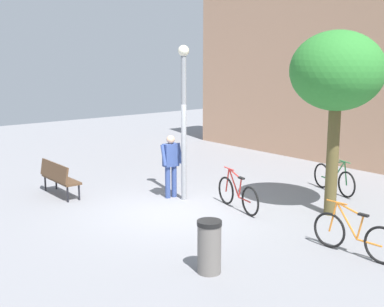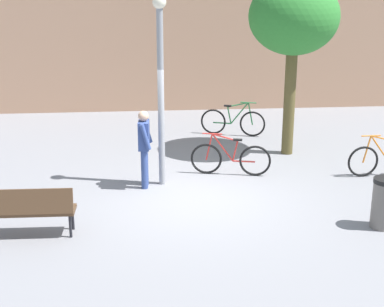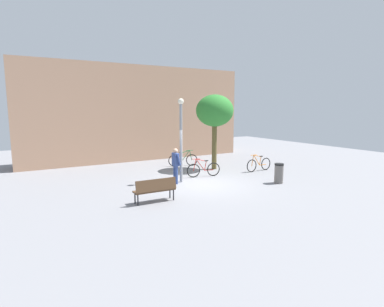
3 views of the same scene
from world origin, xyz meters
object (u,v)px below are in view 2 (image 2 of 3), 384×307
object	(u,v)px
lamppost	(161,77)
park_bench	(28,208)
bicycle_red	(230,159)
bicycle_green	(233,122)
trash_bin	(383,203)
person_by_lamppost	(144,144)
plaza_tree	(294,18)

from	to	relation	value
lamppost	park_bench	bearing A→B (deg)	-135.15
lamppost	bicycle_red	world-z (taller)	lamppost
bicycle_green	trash_bin	bearing A→B (deg)	-73.77
person_by_lamppost	trash_bin	bearing A→B (deg)	-29.39
lamppost	plaza_tree	distance (m)	3.85
plaza_tree	bicycle_green	xyz separation A→B (m)	(-1.11, 1.73, -2.95)
bicycle_green	trash_bin	world-z (taller)	bicycle_green
lamppost	person_by_lamppost	size ratio (longest dim) A/B	2.38
plaza_tree	bicycle_green	world-z (taller)	plaza_tree
plaza_tree	bicycle_green	distance (m)	3.59
plaza_tree	trash_bin	distance (m)	5.31
lamppost	park_bench	world-z (taller)	lamppost
plaza_tree	bicycle_red	size ratio (longest dim) A/B	2.41
bicycle_red	trash_bin	world-z (taller)	bicycle_red
park_bench	bicycle_red	xyz separation A→B (m)	(3.95, 2.83, -0.16)
park_bench	trash_bin	xyz separation A→B (m)	(6.28, -0.15, -0.07)
person_by_lamppost	bicycle_green	bearing A→B (deg)	56.74
lamppost	person_by_lamppost	bearing A→B (deg)	-158.64
park_bench	bicycle_red	distance (m)	4.86
park_bench	trash_bin	distance (m)	6.29
plaza_tree	bicycle_green	bearing A→B (deg)	122.85
park_bench	lamppost	bearing A→B (deg)	44.85
park_bench	plaza_tree	world-z (taller)	plaza_tree
park_bench	person_by_lamppost	bearing A→B (deg)	47.84
plaza_tree	trash_bin	size ratio (longest dim) A/B	4.56
lamppost	trash_bin	xyz separation A→B (m)	(3.88, -2.54, -1.87)
person_by_lamppost	trash_bin	world-z (taller)	person_by_lamppost
lamppost	plaza_tree	world-z (taller)	plaza_tree
person_by_lamppost	bicycle_red	size ratio (longest dim) A/B	0.94
person_by_lamppost	plaza_tree	size ratio (longest dim) A/B	0.39
trash_bin	lamppost	bearing A→B (deg)	146.82
plaza_tree	bicycle_red	world-z (taller)	plaza_tree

